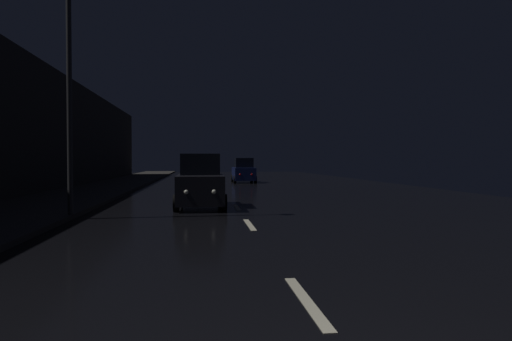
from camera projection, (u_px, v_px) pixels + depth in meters
name	position (u px, v px, depth m)	size (l,w,h in m)	color
ground	(224.00, 190.00, 27.13)	(27.49, 84.00, 0.02)	black
sidewalk_left	(96.00, 190.00, 26.21)	(4.40, 84.00, 0.15)	#33302D
building_facade_left	(26.00, 126.00, 22.33)	(0.80, 63.00, 7.16)	#2D2B28
lane_centerline	(253.00, 229.00, 11.90)	(0.16, 13.76, 0.01)	beige
streetlamp_overhead	(83.00, 44.00, 13.80)	(1.70, 0.44, 8.45)	#2D2D30
car_approaching_headlights	(200.00, 183.00, 17.34)	(1.92, 4.15, 2.09)	black
car_distant_taillights	(244.00, 171.00, 36.46)	(1.85, 4.00, 2.02)	#141E51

